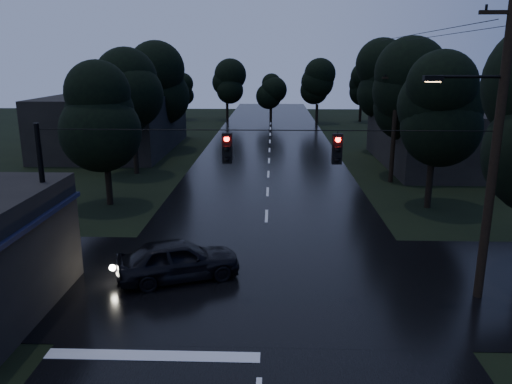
{
  "coord_description": "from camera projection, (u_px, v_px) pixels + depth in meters",
  "views": [
    {
      "loc": [
        0.3,
        -5.16,
        8.0
      ],
      "look_at": [
        -0.38,
        14.78,
        2.71
      ],
      "focal_mm": 35.0,
      "sensor_mm": 36.0,
      "label": 1
    }
  ],
  "objects": [
    {
      "name": "main_road",
      "position": [
        268.0,
        174.0,
        36.03
      ],
      "size": [
        12.0,
        120.0,
        0.02
      ],
      "primitive_type": "cube",
      "color": "black",
      "rests_on": "ground"
    },
    {
      "name": "cross_street",
      "position": [
        264.0,
        281.0,
        18.64
      ],
      "size": [
        60.0,
        9.0,
        0.02
      ],
      "primitive_type": "cube",
      "color": "black",
      "rests_on": "ground"
    },
    {
      "name": "building_far_right",
      "position": [
        448.0,
        137.0,
        38.87
      ],
      "size": [
        10.0,
        14.0,
        4.4
      ],
      "primitive_type": "cube",
      "color": "black",
      "rests_on": "ground"
    },
    {
      "name": "building_far_left",
      "position": [
        116.0,
        122.0,
        45.51
      ],
      "size": [
        10.0,
        16.0,
        5.0
      ],
      "primitive_type": "cube",
      "color": "black",
      "rests_on": "ground"
    },
    {
      "name": "utility_pole_main",
      "position": [
        493.0,
        148.0,
        16.08
      ],
      "size": [
        3.5,
        0.3,
        10.0
      ],
      "color": "black",
      "rests_on": "ground"
    },
    {
      "name": "utility_pole_far",
      "position": [
        394.0,
        125.0,
        32.83
      ],
      "size": [
        2.0,
        0.3,
        7.5
      ],
      "color": "black",
      "rests_on": "ground"
    },
    {
      "name": "anchor_pole_left",
      "position": [
        46.0,
        210.0,
        17.15
      ],
      "size": [
        0.18,
        0.18,
        6.0
      ],
      "primitive_type": "cylinder",
      "color": "black",
      "rests_on": "ground"
    },
    {
      "name": "span_signals",
      "position": [
        281.0,
        147.0,
        16.3
      ],
      "size": [
        15.0,
        0.37,
        1.12
      ],
      "color": "black",
      "rests_on": "ground"
    },
    {
      "name": "tree_left_a",
      "position": [
        103.0,
        112.0,
        27.25
      ],
      "size": [
        3.92,
        3.92,
        8.26
      ],
      "color": "black",
      "rests_on": "ground"
    },
    {
      "name": "tree_left_b",
      "position": [
        132.0,
        95.0,
        34.91
      ],
      "size": [
        4.2,
        4.2,
        8.85
      ],
      "color": "black",
      "rests_on": "ground"
    },
    {
      "name": "tree_left_c",
      "position": [
        156.0,
        83.0,
        44.49
      ],
      "size": [
        4.48,
        4.48,
        9.44
      ],
      "color": "black",
      "rests_on": "ground"
    },
    {
      "name": "tree_right_a",
      "position": [
        436.0,
        106.0,
        26.57
      ],
      "size": [
        4.2,
        4.2,
        8.85
      ],
      "color": "black",
      "rests_on": "ground"
    },
    {
      "name": "tree_right_b",
      "position": [
        409.0,
        90.0,
        34.18
      ],
      "size": [
        4.48,
        4.48,
        9.44
      ],
      "color": "black",
      "rests_on": "ground"
    },
    {
      "name": "tree_right_c",
      "position": [
        386.0,
        79.0,
        43.72
      ],
      "size": [
        4.76,
        4.76,
        10.03
      ],
      "color": "black",
      "rests_on": "ground"
    },
    {
      "name": "car",
      "position": [
        178.0,
        259.0,
        18.66
      ],
      "size": [
        4.94,
        3.35,
        1.56
      ],
      "primitive_type": "imported",
      "rotation": [
        0.0,
        0.0,
        1.93
      ],
      "color": "black",
      "rests_on": "ground"
    }
  ]
}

